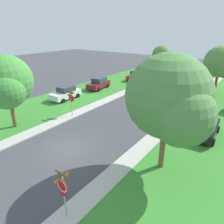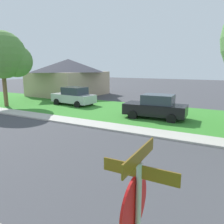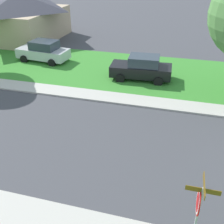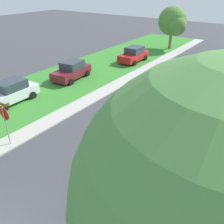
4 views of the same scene
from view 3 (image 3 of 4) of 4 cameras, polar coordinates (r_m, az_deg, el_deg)
name	(u,v)px [view 3 (image 3 of 4)]	position (r m, az deg, el deg)	size (l,w,h in m)	color
sidewalk_east	(78,93)	(17.93, -7.13, 3.91)	(1.40, 56.00, 0.10)	#B7B2A8
lawn_east	(99,68)	(21.99, -2.65, 9.16)	(8.00, 56.00, 0.08)	#38842D
stop_sign_far_corner	(198,206)	(8.31, 17.60, -18.28)	(0.92, 0.92, 2.77)	#9E9EA3
car_black_kerbside_mid	(142,68)	(19.77, 6.22, 9.14)	(2.22, 4.39, 1.76)	black
car_silver_far_down_street	(43,51)	(24.00, -14.15, 12.22)	(2.35, 4.45, 1.76)	silver
house_right_setback	(21,16)	(31.34, -18.49, 18.58)	(9.30, 8.15, 4.60)	tan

